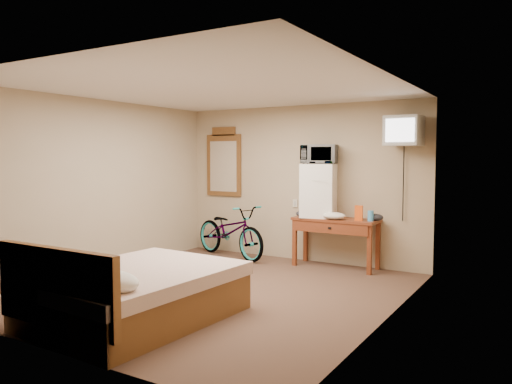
# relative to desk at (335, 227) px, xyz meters

# --- Properties ---
(room) EXTENTS (4.60, 4.64, 2.50)m
(room) POSITION_rel_desk_xyz_m (-0.73, -2.00, 0.63)
(room) COLOR #503428
(room) RESTS_ON ground
(desk) EXTENTS (1.29, 0.52, 0.75)m
(desk) POSITION_rel_desk_xyz_m (0.00, 0.00, 0.00)
(desk) COLOR maroon
(desk) RESTS_ON floor
(mini_fridge) EXTENTS (0.58, 0.57, 0.82)m
(mini_fridge) POSITION_rel_desk_xyz_m (-0.29, 0.06, 0.54)
(mini_fridge) COLOR white
(mini_fridge) RESTS_ON desk
(microwave) EXTENTS (0.60, 0.48, 0.29)m
(microwave) POSITION_rel_desk_xyz_m (-0.29, 0.06, 1.09)
(microwave) COLOR white
(microwave) RESTS_ON mini_fridge
(snack_bag) EXTENTS (0.12, 0.08, 0.22)m
(snack_bag) POSITION_rel_desk_xyz_m (0.39, -0.04, 0.24)
(snack_bag) COLOR #ED5515
(snack_bag) RESTS_ON desk
(blue_cup) EXTENTS (0.09, 0.09, 0.15)m
(blue_cup) POSITION_rel_desk_xyz_m (0.55, -0.01, 0.20)
(blue_cup) COLOR #429BE0
(blue_cup) RESTS_ON desk
(cloth_cream) EXTENTS (0.35, 0.27, 0.11)m
(cloth_cream) POSITION_rel_desk_xyz_m (0.03, -0.10, 0.18)
(cloth_cream) COLOR white
(cloth_cream) RESTS_ON desk
(cloth_dark_a) EXTENTS (0.29, 0.22, 0.11)m
(cloth_dark_a) POSITION_rel_desk_xyz_m (-0.45, -0.09, 0.18)
(cloth_dark_a) COLOR black
(cloth_dark_a) RESTS_ON desk
(cloth_dark_b) EXTENTS (0.22, 0.18, 0.10)m
(cloth_dark_b) POSITION_rel_desk_xyz_m (0.60, 0.08, 0.18)
(cloth_dark_b) COLOR black
(cloth_dark_b) RESTS_ON desk
(crt_television) EXTENTS (0.49, 0.59, 0.41)m
(crt_television) POSITION_rel_desk_xyz_m (0.99, 0.02, 1.41)
(crt_television) COLOR black
(crt_television) RESTS_ON room
(wall_mirror) EXTENTS (0.71, 0.04, 1.21)m
(wall_mirror) POSITION_rel_desk_xyz_m (-2.21, 0.27, 0.95)
(wall_mirror) COLOR brown
(wall_mirror) RESTS_ON room
(bicycle) EXTENTS (1.78, 1.07, 0.88)m
(bicycle) POSITION_rel_desk_xyz_m (-1.82, -0.12, -0.18)
(bicycle) COLOR black
(bicycle) RESTS_ON floor
(bed) EXTENTS (1.62, 2.09, 0.90)m
(bed) POSITION_rel_desk_xyz_m (-0.83, -3.38, -0.33)
(bed) COLOR brown
(bed) RESTS_ON floor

